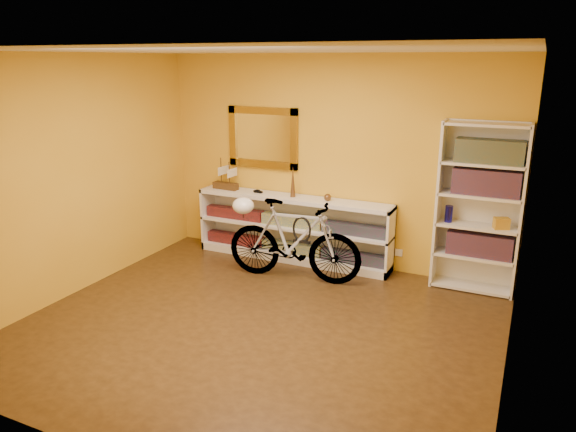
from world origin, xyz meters
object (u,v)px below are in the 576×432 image
at_px(bookcase, 479,209).
at_px(helmet, 243,206).
at_px(bicycle, 294,240).
at_px(console_unit, 293,229).

height_order(bookcase, helmet, bookcase).
bearing_deg(bicycle, bookcase, -79.59).
bearing_deg(console_unit, bookcase, 0.64).
bearing_deg(bookcase, helmet, -165.18).
distance_m(bookcase, bicycle, 2.10).
bearing_deg(bookcase, console_unit, -179.36).
xyz_separation_m(console_unit, bicycle, (0.28, -0.58, 0.06)).
relative_size(console_unit, helmet, 9.96).
xyz_separation_m(console_unit, bookcase, (2.24, 0.03, 0.52)).
relative_size(bookcase, bicycle, 1.15).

